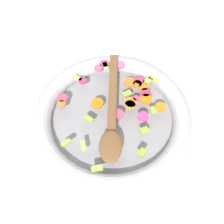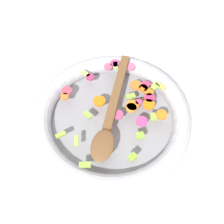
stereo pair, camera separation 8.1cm
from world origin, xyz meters
name	(u,v)px [view 1 (the left image)]	position (x,y,z in m)	size (l,w,h in m)	color
ground_plane	(112,122)	(0.00, 0.00, 0.00)	(4.00, 4.00, 0.00)	silver
skillet	(112,118)	(0.00, 0.00, 0.02)	(0.43, 0.43, 0.05)	gray
chopped_vegetables	(121,99)	(0.02, -0.04, 0.05)	(0.31, 0.33, 0.01)	orange
wooden_spoon	(112,116)	(-0.02, 0.01, 0.06)	(0.28, 0.25, 0.01)	brown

